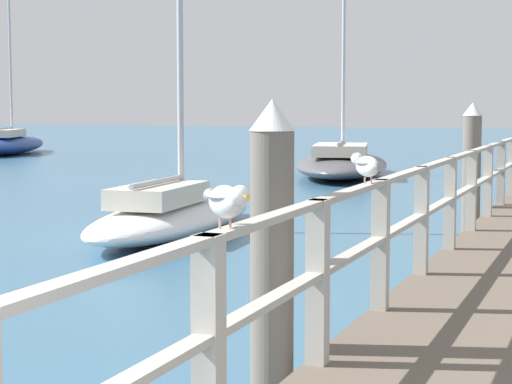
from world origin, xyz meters
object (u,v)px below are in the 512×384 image
(dock_piling_near, at_px, (272,259))
(seagull_foreground, at_px, (226,200))
(boat_5, at_px, (173,212))
(dock_piling_far, at_px, (471,170))
(seagull_background, at_px, (367,165))
(boat_1, at_px, (9,144))
(boat_4, at_px, (342,162))

(dock_piling_near, bearing_deg, seagull_foreground, -76.72)
(seagull_foreground, distance_m, boat_5, 10.26)
(dock_piling_far, relative_size, seagull_foreground, 5.52)
(dock_piling_far, height_order, seagull_background, dock_piling_far)
(dock_piling_near, relative_size, boat_5, 0.28)
(seagull_background, height_order, boat_5, boat_5)
(dock_piling_far, bearing_deg, seagull_foreground, -87.87)
(dock_piling_near, relative_size, boat_1, 0.29)
(dock_piling_far, xyz_separation_m, boat_1, (-21.23, 17.25, -0.61))
(dock_piling_far, height_order, boat_4, boat_4)
(seagull_foreground, height_order, boat_5, boat_5)
(seagull_background, bearing_deg, boat_4, 66.21)
(dock_piling_far, distance_m, seagull_foreground, 10.42)
(dock_piling_near, distance_m, boat_1, 33.58)
(dock_piling_near, distance_m, seagull_background, 1.16)
(dock_piling_near, bearing_deg, seagull_background, 68.32)
(seagull_background, relative_size, boat_4, 0.04)
(boat_1, distance_m, boat_4, 17.25)
(seagull_foreground, bearing_deg, boat_1, -96.12)
(boat_1, bearing_deg, seagull_foreground, -71.32)
(seagull_background, distance_m, boat_4, 19.59)
(dock_piling_far, height_order, seagull_foreground, dock_piling_far)
(dock_piling_far, xyz_separation_m, boat_4, (-5.18, 10.92, -0.64))
(boat_1, bearing_deg, dock_piling_near, -70.12)
(dock_piling_near, xyz_separation_m, dock_piling_far, (0.00, 8.76, 0.00))
(dock_piling_far, distance_m, seagull_background, 7.85)
(boat_1, bearing_deg, boat_4, -40.86)
(boat_1, bearing_deg, boat_5, -67.25)
(boat_1, bearing_deg, dock_piling_far, -58.44)
(boat_5, bearing_deg, boat_4, 88.95)
(boat_4, bearing_deg, dock_piling_far, -78.02)
(seagull_foreground, relative_size, seagull_background, 0.95)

